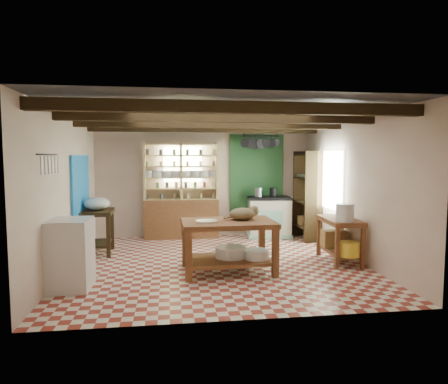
{
  "coord_description": "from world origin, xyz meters",
  "views": [
    {
      "loc": [
        -0.83,
        -6.86,
        1.86
      ],
      "look_at": [
        0.17,
        0.3,
        1.23
      ],
      "focal_mm": 32.0,
      "sensor_mm": 36.0,
      "label": 1
    }
  ],
  "objects": [
    {
      "name": "wicker_basket",
      "position": [
        2.2,
        0.11,
        0.36
      ],
      "size": [
        0.45,
        0.37,
        0.3
      ],
      "primitive_type": "cube",
      "rotation": [
        0.0,
        0.0,
        -0.06
      ],
      "color": "olive",
      "rests_on": "right_counter"
    },
    {
      "name": "wall_right",
      "position": [
        2.5,
        0.0,
        1.3
      ],
      "size": [
        0.04,
        5.0,
        2.6
      ],
      "primitive_type": "cube",
      "color": "beige",
      "rests_on": "floor"
    },
    {
      "name": "white_cabinet",
      "position": [
        -2.22,
        -1.06,
        0.5
      ],
      "size": [
        0.56,
        0.67,
        0.99
      ],
      "primitive_type": "cube",
      "rotation": [
        0.0,
        0.0,
        -0.02
      ],
      "color": "silver",
      "rests_on": "floor"
    },
    {
      "name": "white_bucket",
      "position": [
        2.11,
        -0.54,
        0.93
      ],
      "size": [
        0.32,
        0.32,
        0.3
      ],
      "primitive_type": "cylinder",
      "rotation": [
        0.0,
        0.0,
        -0.06
      ],
      "color": "silver",
      "rests_on": "right_counter"
    },
    {
      "name": "shelving_unit",
      "position": [
        -0.55,
        2.31,
        1.1
      ],
      "size": [
        1.7,
        0.34,
        2.2
      ],
      "primitive_type": "cube",
      "color": "#D6BF7B",
      "rests_on": "floor"
    },
    {
      "name": "wall_left",
      "position": [
        -2.5,
        0.0,
        1.3
      ],
      "size": [
        0.04,
        5.0,
        2.6
      ],
      "primitive_type": "cube",
      "color": "beige",
      "rests_on": "floor"
    },
    {
      "name": "enamel_bowl",
      "position": [
        -2.2,
        1.01,
        0.97
      ],
      "size": [
        0.51,
        0.51,
        0.25
      ],
      "primitive_type": "ellipsoid",
      "rotation": [
        0.0,
        0.0,
        0.04
      ],
      "color": "silver",
      "rests_on": "prep_table"
    },
    {
      "name": "ceiling_beams",
      "position": [
        0.0,
        0.0,
        2.48
      ],
      "size": [
        5.0,
        3.8,
        0.15
      ],
      "primitive_type": "cube",
      "color": "#302211",
      "rests_on": "ceiling"
    },
    {
      "name": "wall_back",
      "position": [
        0.0,
        2.5,
        1.3
      ],
      "size": [
        5.0,
        0.04,
        2.6
      ],
      "primitive_type": "cube",
      "color": "beige",
      "rests_on": "floor"
    },
    {
      "name": "basin_small",
      "position": [
        0.57,
        -0.64,
        0.3
      ],
      "size": [
        0.42,
        0.42,
        0.15
      ],
      "primitive_type": "cylinder",
      "rotation": [
        0.0,
        0.0,
        0.02
      ],
      "color": "silver",
      "rests_on": "work_table"
    },
    {
      "name": "utensil_rail",
      "position": [
        -2.44,
        -1.2,
        1.78
      ],
      "size": [
        0.06,
        0.9,
        0.28
      ],
      "primitive_type": "cube",
      "color": "black",
      "rests_on": "wall_left"
    },
    {
      "name": "wall_front",
      "position": [
        0.0,
        -2.5,
        1.3
      ],
      "size": [
        5.0,
        0.04,
        2.6
      ],
      "primitive_type": "cube",
      "color": "beige",
      "rests_on": "floor"
    },
    {
      "name": "stove",
      "position": [
        1.48,
        2.15,
        0.47
      ],
      "size": [
        1.02,
        0.73,
        0.95
      ],
      "primitive_type": "cube",
      "rotation": [
        0.0,
        0.0,
        -0.08
      ],
      "color": "beige",
      "rests_on": "floor"
    },
    {
      "name": "steel_tray",
      "position": [
        -0.23,
        -0.61,
        0.85
      ],
      "size": [
        0.37,
        0.37,
        0.02
      ],
      "primitive_type": "cylinder",
      "rotation": [
        0.0,
        0.0,
        0.02
      ],
      "color": "#ADADB5",
      "rests_on": "work_table"
    },
    {
      "name": "work_table",
      "position": [
        0.12,
        -0.55,
        0.42
      ],
      "size": [
        1.5,
        1.02,
        0.84
      ],
      "primitive_type": "cube",
      "rotation": [
        0.0,
        0.0,
        0.02
      ],
      "color": "brown",
      "rests_on": "floor"
    },
    {
      "name": "pot_rack",
      "position": [
        1.25,
        2.05,
        2.18
      ],
      "size": [
        0.86,
        0.12,
        0.36
      ],
      "primitive_type": "cube",
      "color": "black",
      "rests_on": "ceiling"
    },
    {
      "name": "cat",
      "position": [
        0.36,
        -0.49,
        0.94
      ],
      "size": [
        0.5,
        0.41,
        0.2
      ],
      "primitive_type": "ellipsoid",
      "rotation": [
        0.0,
        0.0,
        0.2
      ],
      "color": "#8A7950",
      "rests_on": "work_table"
    },
    {
      "name": "basin_large",
      "position": [
        0.16,
        -0.5,
        0.31
      ],
      "size": [
        0.52,
        0.52,
        0.18
      ],
      "primitive_type": "cylinder",
      "rotation": [
        0.0,
        0.0,
        0.02
      ],
      "color": "silver",
      "rests_on": "work_table"
    },
    {
      "name": "window_right",
      "position": [
        2.48,
        1.0,
        1.4
      ],
      "size": [
        0.02,
        1.3,
        1.2
      ],
      "primitive_type": "cube",
      "color": "beige",
      "rests_on": "wall_right"
    },
    {
      "name": "blue_wall_patch",
      "position": [
        -2.47,
        0.9,
        1.1
      ],
      "size": [
        0.04,
        1.4,
        1.6
      ],
      "primitive_type": "cube",
      "color": "blue",
      "rests_on": "wall_left"
    },
    {
      "name": "kettle_right",
      "position": [
        1.58,
        2.14,
        1.05
      ],
      "size": [
        0.18,
        0.18,
        0.21
      ],
      "primitive_type": "cylinder",
      "rotation": [
        0.0,
        0.0,
        -0.08
      ],
      "color": "black",
      "rests_on": "stove"
    },
    {
      "name": "tall_rack",
      "position": [
        2.28,
        1.8,
        1.0
      ],
      "size": [
        0.4,
        0.86,
        2.0
      ],
      "primitive_type": "cube",
      "color": "#302211",
      "rests_on": "floor"
    },
    {
      "name": "yellow_tub",
      "position": [
        2.15,
        -0.64,
        0.33
      ],
      "size": [
        0.36,
        0.36,
        0.25
      ],
      "primitive_type": "cylinder",
      "rotation": [
        0.0,
        0.0,
        -0.06
      ],
      "color": "gold",
      "rests_on": "right_counter"
    },
    {
      "name": "ceiling",
      "position": [
        0.0,
        0.0,
        2.6
      ],
      "size": [
        5.0,
        5.0,
        0.02
      ],
      "primitive_type": "cube",
      "color": "#414146",
      "rests_on": "wall_back"
    },
    {
      "name": "kettle_left",
      "position": [
        1.23,
        2.17,
        1.05
      ],
      "size": [
        0.19,
        0.19,
        0.21
      ],
      "primitive_type": "cylinder",
      "rotation": [
        0.0,
        0.0,
        -0.08
      ],
      "color": "#ADADB5",
      "rests_on": "stove"
    },
    {
      "name": "floor",
      "position": [
        0.0,
        0.0,
        -0.01
      ],
      "size": [
        5.0,
        5.0,
        0.02
      ],
      "primitive_type": "cube",
      "color": "maroon",
      "rests_on": "ground"
    },
    {
      "name": "right_counter",
      "position": [
        2.18,
        -0.19,
        0.39
      ],
      "size": [
        0.61,
        1.12,
        0.78
      ],
      "primitive_type": "cube",
      "rotation": [
        0.0,
        0.0,
        -0.06
      ],
      "color": "brown",
      "rests_on": "floor"
    },
    {
      "name": "prep_table",
      "position": [
        -2.2,
        1.01,
        0.43
      ],
      "size": [
        0.61,
        0.86,
        0.85
      ],
      "primitive_type": "cube",
      "rotation": [
        0.0,
        0.0,
        0.04
      ],
      "color": "#302211",
      "rests_on": "floor"
    },
    {
      "name": "green_wall_patch",
      "position": [
        1.25,
        2.47,
        1.25
      ],
      "size": [
        1.3,
        0.04,
        2.3
      ],
      "primitive_type": "cube",
      "color": "#1E4C24",
      "rests_on": "wall_back"
    },
    {
      "name": "window_back",
      "position": [
        -0.5,
        2.48,
        1.7
      ],
      "size": [
        0.9,
        0.02,
        0.8
      ],
      "primitive_type": "cube",
      "color": "beige",
      "rests_on": "wall_back"
    }
  ]
}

